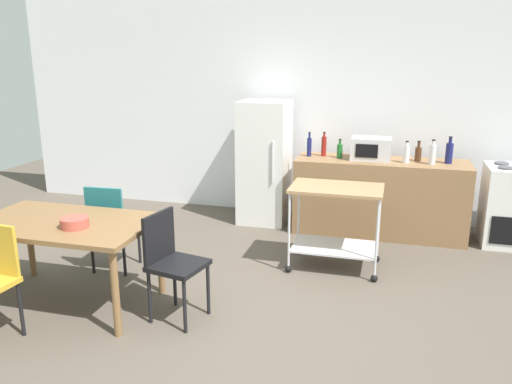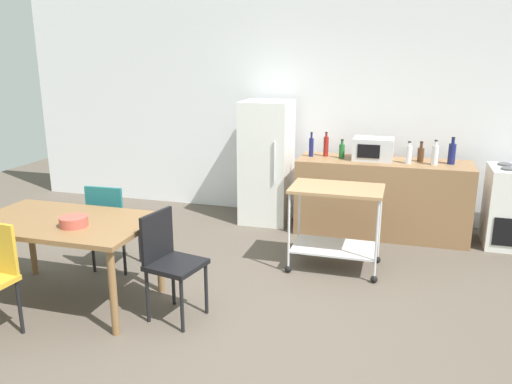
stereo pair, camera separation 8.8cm
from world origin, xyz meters
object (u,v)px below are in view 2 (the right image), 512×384
object	(u,v)px
bottle_olive_oil	(409,154)
bottle_vinegar	(452,153)
dining_table	(64,229)
bottle_sesame_oil	(311,147)
chair_teal	(112,221)
fruit_bowl	(74,222)
chair_black	(169,258)
bottle_wine	(326,146)
kitchen_cart	(336,214)
microwave	(373,149)
bottle_sparkling_water	(421,154)
bottle_soda	(435,155)
refrigerator	(267,162)
bottle_soy_sauce	(342,151)

from	to	relation	value
bottle_olive_oil	bottle_vinegar	distance (m)	0.48
dining_table	bottle_sesame_oil	size ratio (longest dim) A/B	5.05
chair_teal	fruit_bowl	size ratio (longest dim) A/B	3.90
fruit_bowl	bottle_sesame_oil	bearing A→B (deg)	61.44
chair_black	bottle_wine	world-z (taller)	bottle_wine
kitchen_cart	microwave	bearing A→B (deg)	78.10
bottle_sparkling_water	bottle_soda	size ratio (longest dim) A/B	0.84
bottle_soda	bottle_sesame_oil	bearing A→B (deg)	176.20
dining_table	bottle_sesame_oil	world-z (taller)	bottle_sesame_oil
chair_black	bottle_wine	bearing A→B (deg)	-6.10
dining_table	microwave	xyz separation A→B (m)	(2.39, 2.58, 0.36)
bottle_wine	kitchen_cart	bearing A→B (deg)	-76.19
dining_table	kitchen_cart	size ratio (longest dim) A/B	1.65
chair_teal	fruit_bowl	bearing A→B (deg)	99.29
dining_table	kitchen_cart	world-z (taller)	kitchen_cart
kitchen_cart	microwave	xyz separation A→B (m)	(0.25, 1.21, 0.46)
chair_black	bottle_sesame_oil	size ratio (longest dim) A/B	3.00
chair_teal	bottle_olive_oil	distance (m)	3.34
bottle_sesame_oil	bottle_vinegar	distance (m)	1.61
refrigerator	bottle_vinegar	bearing A→B (deg)	-1.79
bottle_soy_sauce	microwave	bearing A→B (deg)	0.58
chair_teal	bottle_vinegar	bearing A→B (deg)	-152.81
bottle_wine	bottle_sparkling_water	bearing A→B (deg)	-0.48
dining_table	fruit_bowl	xyz separation A→B (m)	(0.19, -0.11, 0.12)
kitchen_cart	fruit_bowl	distance (m)	2.46
microwave	chair_teal	bearing A→B (deg)	-141.79
chair_teal	refrigerator	size ratio (longest dim) A/B	0.57
chair_black	bottle_sesame_oil	world-z (taller)	bottle_sesame_oil
refrigerator	bottle_vinegar	distance (m)	2.20
refrigerator	bottle_sparkling_water	size ratio (longest dim) A/B	6.56
bottle_soy_sauce	microwave	world-z (taller)	microwave
bottle_soy_sauce	bottle_olive_oil	bearing A→B (deg)	-6.61
microwave	bottle_sesame_oil	bearing A→B (deg)	-179.85
dining_table	chair_teal	bearing A→B (deg)	88.81
chair_black	bottle_wine	xyz separation A→B (m)	(0.85, 2.64, 0.51)
bottle_sesame_oil	microwave	distance (m)	0.74
kitchen_cart	bottle_soda	world-z (taller)	bottle_soda
dining_table	chair_black	bearing A→B (deg)	0.16
bottle_vinegar	chair_teal	bearing A→B (deg)	-150.01
bottle_olive_oil	fruit_bowl	bearing A→B (deg)	-135.04
bottle_sparkling_water	bottle_soda	world-z (taller)	bottle_soda
chair_teal	bottle_wine	distance (m)	2.70
bottle_wine	dining_table	bearing A→B (deg)	-124.70
chair_black	fruit_bowl	size ratio (longest dim) A/B	3.90
refrigerator	kitchen_cart	size ratio (longest dim) A/B	1.70
kitchen_cart	fruit_bowl	size ratio (longest dim) A/B	3.99
bottle_sparkling_water	dining_table	bearing A→B (deg)	-138.10
chair_teal	bottle_soda	world-z (taller)	bottle_soda
dining_table	chair_teal	distance (m)	0.73
kitchen_cart	bottle_olive_oil	distance (m)	1.37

